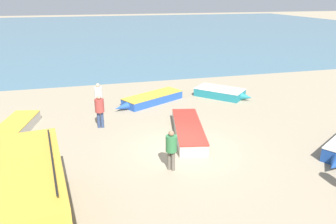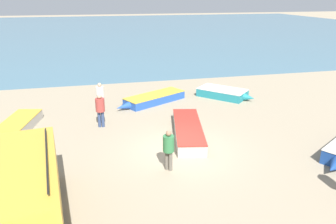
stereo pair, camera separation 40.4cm
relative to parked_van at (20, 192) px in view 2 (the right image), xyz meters
name	(u,v)px [view 2 (the right image)]	position (x,y,z in m)	size (l,w,h in m)	color
ground_plane	(181,151)	(5.75, 3.63, -1.13)	(200.00, 200.00, 0.00)	gray
sea_water	(108,30)	(5.75, 55.63, -1.13)	(120.00, 80.00, 0.01)	#477084
parked_van	(20,192)	(0.00, 0.00, 0.00)	(2.71, 5.25, 2.17)	gold
fishing_rowboat_0	(188,129)	(6.54, 5.27, -0.85)	(2.15, 5.62, 0.56)	#ADA89E
fishing_rowboat_2	(13,130)	(-1.69, 7.14, -0.87)	(2.18, 5.21, 0.51)	#ADA89E
fishing_rowboat_3	(224,93)	(10.55, 10.53, -0.86)	(3.32, 3.41, 0.55)	#1E757F
fishing_rowboat_4	(153,99)	(5.81, 10.45, -0.88)	(4.67, 3.08, 0.51)	#234CA3
fisherman_0	(100,94)	(2.59, 9.66, -0.13)	(0.44, 0.44, 1.67)	navy
fisherman_2	(100,108)	(2.51, 7.19, -0.09)	(0.46, 0.46, 1.74)	navy
fisherman_3	(169,147)	(4.85, 2.17, -0.15)	(0.43, 0.43, 1.64)	#5B564C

